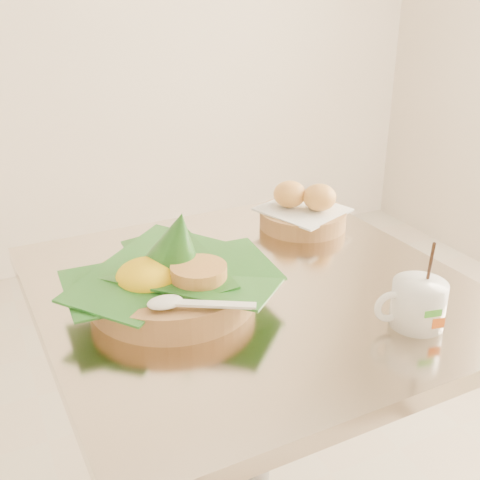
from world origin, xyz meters
name	(u,v)px	position (x,y,z in m)	size (l,w,h in m)	color
cafe_table	(252,391)	(0.11, 0.02, 0.53)	(0.73, 0.73, 0.75)	gray
rice_basket	(172,277)	(-0.03, 0.03, 0.79)	(0.33, 0.33, 0.17)	#AE784A
bread_basket	(303,211)	(0.32, 0.22, 0.78)	(0.20, 0.20, 0.09)	#AE784A
coffee_mug	(417,303)	(0.28, -0.19, 0.79)	(0.11, 0.09, 0.14)	white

